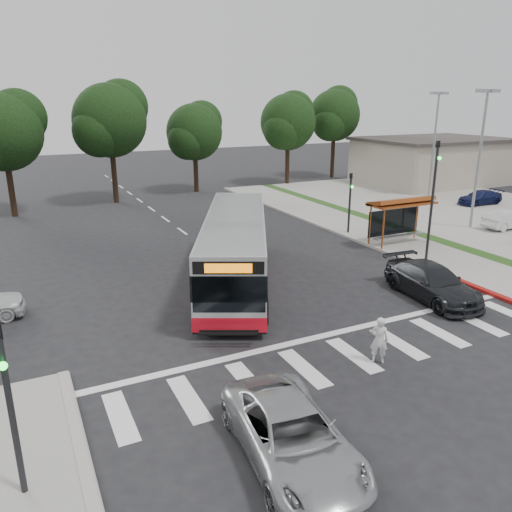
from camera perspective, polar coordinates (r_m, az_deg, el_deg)
ground at (r=21.70m, az=3.15°, el=-5.54°), size 140.00×140.00×0.00m
sidewalk_east at (r=33.91m, az=12.87°, el=2.64°), size 4.00×40.00×0.12m
curb_east at (r=32.71m, az=10.13°, el=2.30°), size 0.30×40.00×0.15m
curb_east_red at (r=25.73m, az=23.26°, el=-3.06°), size 0.32×6.00×0.15m
parking_lot at (r=43.58m, az=23.68°, el=4.83°), size 18.00×36.00×0.10m
commercial_building at (r=56.37m, az=19.42°, el=10.09°), size 14.00×10.00×4.40m
building_roof_cap at (r=56.16m, az=19.66°, el=12.46°), size 14.60×10.60×0.30m
crosswalk_ladder at (r=17.94m, az=11.08°, el=-11.03°), size 18.00×2.60×0.01m
bus_shelter at (r=31.14m, az=16.19°, el=5.43°), size 4.20×1.60×2.86m
traffic_signal_sw at (r=11.94m, az=-26.45°, el=-13.98°), size 0.18×0.37×4.20m
traffic_signal_ne_tall at (r=27.49m, az=19.59°, el=6.84°), size 0.18×0.37×6.50m
traffic_signal_ne_short at (r=32.92m, az=10.70°, el=6.66°), size 0.18×0.37×4.00m
lot_light_front at (r=36.45m, az=24.36°, el=11.92°), size 1.90×0.35×9.01m
lot_light_mid at (r=47.61m, az=19.82°, el=13.37°), size 1.90×0.35×9.01m
tree_ne_a at (r=52.37m, az=3.72°, el=15.13°), size 6.16×5.74×9.30m
tree_ne_b at (r=57.78m, az=8.99°, el=15.70°), size 6.16×5.74×10.02m
tree_north_a at (r=44.21m, az=-16.30°, el=14.77°), size 6.60×6.15×10.17m
tree_north_b at (r=48.24m, az=-7.00°, el=13.98°), size 5.72×5.33×8.43m
tree_north_c at (r=41.52m, az=-26.87°, el=12.63°), size 6.16×5.74×9.30m
transit_bus at (r=23.78m, az=-2.35°, el=0.71°), size 7.95×12.47×3.24m
pedestrian at (r=17.30m, az=13.89°, el=-9.31°), size 0.71×0.69×1.64m
dark_sedan at (r=23.39m, az=19.47°, el=-2.85°), size 2.58×5.33×1.50m
silver_suv_south at (r=12.82m, az=4.11°, el=-19.81°), size 2.84×5.28×1.41m
parked_car_1 at (r=37.90m, az=26.87°, el=3.77°), size 3.83×1.34×1.26m
parked_car_3 at (r=45.86m, az=24.23°, el=6.13°), size 4.02×1.77×1.15m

